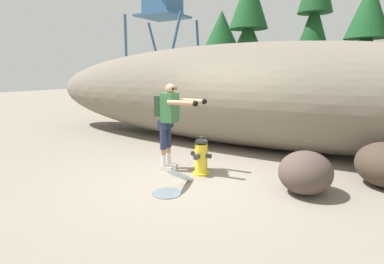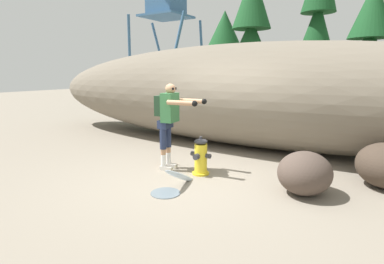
% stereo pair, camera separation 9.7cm
% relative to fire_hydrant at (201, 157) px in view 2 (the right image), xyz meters
% --- Properties ---
extents(ground_plane, '(56.00, 56.00, 0.04)m').
position_rel_fire_hydrant_xyz_m(ground_plane, '(-0.17, -0.26, -0.37)').
color(ground_plane, gray).
extents(dirt_embankment, '(14.46, 3.20, 2.72)m').
position_rel_fire_hydrant_xyz_m(dirt_embankment, '(-0.17, 2.87, 1.01)').
color(dirt_embankment, '#756B5B').
rests_on(dirt_embankment, ground_plane).
extents(fire_hydrant, '(0.42, 0.38, 0.75)m').
position_rel_fire_hydrant_xyz_m(fire_hydrant, '(0.00, 0.00, 0.00)').
color(fire_hydrant, yellow).
rests_on(fire_hydrant, ground_plane).
extents(hydrant_water_jet, '(0.49, 1.24, 0.58)m').
position_rel_fire_hydrant_xyz_m(hydrant_water_jet, '(0.00, -0.76, -0.23)').
color(hydrant_water_jet, silver).
rests_on(hydrant_water_jet, ground_plane).
extents(utility_worker, '(1.01, 0.60, 1.74)m').
position_rel_fire_hydrant_xyz_m(utility_worker, '(-0.68, -0.08, 0.77)').
color(utility_worker, beige).
rests_on(utility_worker, ground_plane).
extents(boulder_large, '(0.95, 1.01, 0.71)m').
position_rel_fire_hydrant_xyz_m(boulder_large, '(1.93, 0.06, 0.01)').
color(boulder_large, '#4D3F36').
rests_on(boulder_large, ground_plane).
extents(pine_tree_far_left, '(2.67, 2.67, 4.87)m').
position_rel_fire_hydrant_xyz_m(pine_tree_far_left, '(-4.04, 9.15, 2.43)').
color(pine_tree_far_left, '#47331E').
rests_on(pine_tree_far_left, ground_plane).
extents(pine_tree_left, '(2.52, 2.52, 6.11)m').
position_rel_fire_hydrant_xyz_m(pine_tree_left, '(-2.15, 7.83, 2.98)').
color(pine_tree_left, '#47331E').
rests_on(pine_tree_left, ground_plane).
extents(pine_tree_center, '(2.16, 2.16, 7.18)m').
position_rel_fire_hydrant_xyz_m(pine_tree_center, '(0.23, 9.17, 3.53)').
color(pine_tree_center, '#47331E').
rests_on(pine_tree_center, ground_plane).
extents(pine_tree_right, '(2.24, 2.24, 5.00)m').
position_rel_fire_hydrant_xyz_m(pine_tree_right, '(2.27, 7.52, 2.41)').
color(pine_tree_right, '#47331E').
rests_on(pine_tree_right, ground_plane).
extents(watchtower, '(4.25, 4.25, 8.09)m').
position_rel_fire_hydrant_xyz_m(watchtower, '(-8.52, 10.47, 5.70)').
color(watchtower, '#386089').
rests_on(watchtower, ground_plane).
extents(survey_stake, '(0.04, 0.04, 0.60)m').
position_rel_fire_hydrant_xyz_m(survey_stake, '(-1.04, 0.12, -0.05)').
color(survey_stake, '#E55914').
rests_on(survey_stake, ground_plane).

